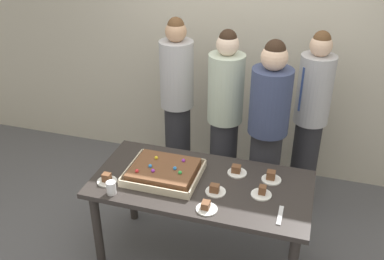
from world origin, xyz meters
name	(u,v)px	position (x,y,z in m)	size (l,w,h in m)	color
ground_plane	(200,259)	(0.00, 0.00, 0.00)	(12.00, 12.00, 0.00)	#5B5B60
interior_back_panel	(247,32)	(0.00, 1.60, 1.50)	(8.00, 0.12, 3.00)	beige
party_table	(201,193)	(0.00, 0.00, 0.68)	(1.64, 0.81, 0.78)	#2D2826
sheet_cake	(164,172)	(-0.30, -0.01, 0.83)	(0.55, 0.47, 0.11)	beige
plated_slice_near_left	(271,177)	(0.50, 0.18, 0.81)	(0.15, 0.15, 0.07)	white
plated_slice_near_right	(237,171)	(0.23, 0.19, 0.81)	(0.15, 0.15, 0.07)	white
plated_slice_far_left	(107,179)	(-0.68, -0.21, 0.81)	(0.15, 0.15, 0.07)	white
plated_slice_far_right	(215,190)	(0.13, -0.09, 0.81)	(0.15, 0.15, 0.07)	white
plated_slice_center_front	(262,192)	(0.46, -0.02, 0.81)	(0.15, 0.15, 0.07)	white
plated_slice_center_back	(206,207)	(0.12, -0.30, 0.80)	(0.15, 0.15, 0.06)	white
drink_cup_nearest	(111,188)	(-0.58, -0.32, 0.83)	(0.07, 0.07, 0.10)	white
cake_server_utensil	(280,215)	(0.62, -0.22, 0.79)	(0.03, 0.20, 0.01)	silver
person_serving_front	(310,118)	(0.72, 1.10, 0.89)	(0.31, 0.31, 1.71)	#28282D
person_green_shirt_behind	(225,118)	(-0.03, 0.87, 0.90)	(0.32, 0.32, 1.72)	#28282D
person_striped_tie_right	(177,104)	(-0.52, 0.99, 0.92)	(0.32, 0.32, 1.75)	#28282D
person_left_edge_reaching	(267,133)	(0.38, 0.71, 0.90)	(0.34, 0.34, 1.71)	#28282D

